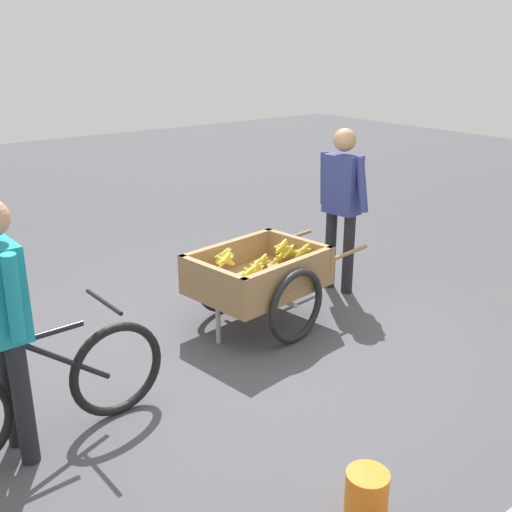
% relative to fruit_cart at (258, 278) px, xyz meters
% --- Properties ---
extents(ground_plane, '(24.00, 24.00, 0.00)m').
position_rel_fruit_cart_xyz_m(ground_plane, '(0.32, 0.37, -0.44)').
color(ground_plane, '#47474C').
extents(fruit_cart, '(1.74, 1.02, 0.72)m').
position_rel_fruit_cart_xyz_m(fruit_cart, '(0.00, 0.00, 0.00)').
color(fruit_cart, '#937047').
rests_on(fruit_cart, ground).
extents(vendor_person, '(0.24, 0.57, 1.61)m').
position_rel_fruit_cart_xyz_m(vendor_person, '(-1.13, -0.15, 0.52)').
color(vendor_person, black).
rests_on(vendor_person, ground).
extents(bicycle, '(1.66, 0.46, 0.85)m').
position_rel_fruit_cart_xyz_m(bicycle, '(2.06, 0.51, -0.09)').
color(bicycle, black).
rests_on(bicycle, ground).
extents(cyclist_person, '(0.21, 0.55, 1.59)m').
position_rel_fruit_cart_xyz_m(cyclist_person, '(2.21, 0.52, 0.51)').
color(cyclist_person, black).
rests_on(cyclist_person, ground).
extents(plastic_bucket, '(0.23, 0.23, 0.27)m').
position_rel_fruit_cart_xyz_m(plastic_bucket, '(0.96, 2.16, -0.30)').
color(plastic_bucket, orange).
rests_on(plastic_bucket, ground).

